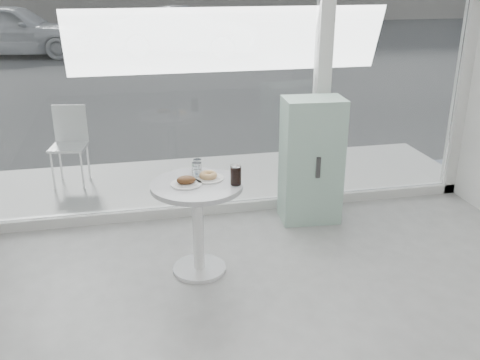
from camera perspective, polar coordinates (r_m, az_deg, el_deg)
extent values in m
cube|color=silver|center=(5.50, -0.81, -2.77)|extent=(5.00, 0.12, 0.10)
cube|color=silver|center=(6.04, 22.99, 12.14)|extent=(0.12, 0.12, 3.00)
cube|color=silver|center=(5.33, 8.88, 12.50)|extent=(0.14, 0.14, 3.00)
cube|color=white|center=(5.01, -9.78, 10.73)|extent=(3.21, 0.02, 2.60)
cube|color=white|center=(5.66, 16.33, 11.41)|extent=(1.41, 0.02, 2.60)
cylinder|color=white|center=(4.48, -4.35, -9.37)|extent=(0.44, 0.44, 0.03)
cylinder|color=white|center=(4.31, -4.48, -5.31)|extent=(0.09, 0.09, 0.70)
cylinder|color=white|center=(4.15, -4.63, -0.62)|extent=(0.72, 0.72, 0.04)
cube|color=silver|center=(6.23, -2.26, -0.03)|extent=(5.60, 1.60, 0.05)
cube|color=#343434|center=(18.09, -9.20, 13.83)|extent=(40.00, 24.00, 0.00)
cube|color=#9AC5AE|center=(5.16, 7.61, 2.06)|extent=(0.59, 0.41, 1.21)
cube|color=#333333|center=(4.99, 8.35, 1.32)|extent=(0.04, 0.02, 0.20)
cylinder|color=white|center=(6.20, -19.35, 0.95)|extent=(0.02, 0.02, 0.42)
cylinder|color=white|center=(6.12, -16.49, 1.01)|extent=(0.02, 0.02, 0.42)
cylinder|color=white|center=(6.49, -18.61, 1.93)|extent=(0.02, 0.02, 0.42)
cylinder|color=white|center=(6.41, -15.87, 2.00)|extent=(0.02, 0.02, 0.42)
cube|color=white|center=(6.24, -17.81, 3.38)|extent=(0.43, 0.43, 0.03)
cube|color=white|center=(6.34, -17.65, 5.81)|extent=(0.37, 0.08, 0.42)
imported|color=silver|center=(17.02, -23.23, 14.50)|extent=(4.56, 2.30, 1.49)
imported|color=#A5A9AD|center=(16.12, -5.83, 15.52)|extent=(4.36, 2.66, 1.36)
cylinder|color=white|center=(4.12, -5.75, -0.43)|extent=(0.24, 0.24, 0.01)
cube|color=white|center=(4.11, -5.47, -0.33)|extent=(0.13, 0.12, 0.00)
ellipsoid|color=#3D2310|center=(4.11, -5.77, 0.01)|extent=(0.14, 0.12, 0.06)
ellipsoid|color=#3D2310|center=(4.13, -5.32, 0.08)|extent=(0.07, 0.07, 0.04)
cylinder|color=white|center=(4.22, -3.41, 0.18)|extent=(0.24, 0.24, 0.01)
torus|color=tan|center=(4.21, -3.42, 0.51)|extent=(0.14, 0.14, 0.05)
cylinder|color=white|center=(4.24, -4.63, 1.05)|extent=(0.08, 0.08, 0.12)
cylinder|color=white|center=(4.25, -4.62, 0.73)|extent=(0.06, 0.06, 0.07)
cylinder|color=white|center=(4.36, -4.57, 1.54)|extent=(0.07, 0.07, 0.11)
cylinder|color=white|center=(4.37, -4.56, 1.26)|extent=(0.06, 0.06, 0.06)
cylinder|color=white|center=(4.08, -0.45, 0.55)|extent=(0.08, 0.08, 0.16)
cylinder|color=black|center=(4.08, -0.45, 0.46)|extent=(0.07, 0.07, 0.14)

